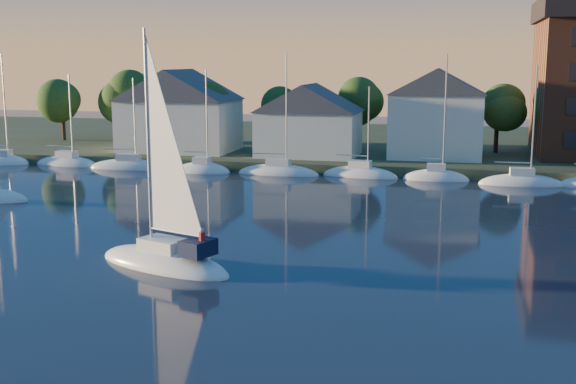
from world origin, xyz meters
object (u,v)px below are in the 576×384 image
(hero_sailboat, at_px, (166,257))
(clubhouse_east, at_px, (437,112))
(clubhouse_centre, at_px, (309,119))
(clubhouse_west, at_px, (179,109))

(hero_sailboat, bearing_deg, clubhouse_east, -86.31)
(clubhouse_centre, bearing_deg, clubhouse_east, 8.13)
(clubhouse_west, bearing_deg, hero_sailboat, -69.06)
(clubhouse_centre, relative_size, clubhouse_east, 1.10)
(clubhouse_west, relative_size, clubhouse_centre, 1.18)
(clubhouse_west, relative_size, clubhouse_east, 1.30)
(clubhouse_west, distance_m, hero_sailboat, 46.96)
(clubhouse_west, height_order, clubhouse_centre, clubhouse_west)
(clubhouse_centre, xyz_separation_m, clubhouse_east, (14.00, 2.00, 0.87))
(hero_sailboat, bearing_deg, clubhouse_west, -48.73)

